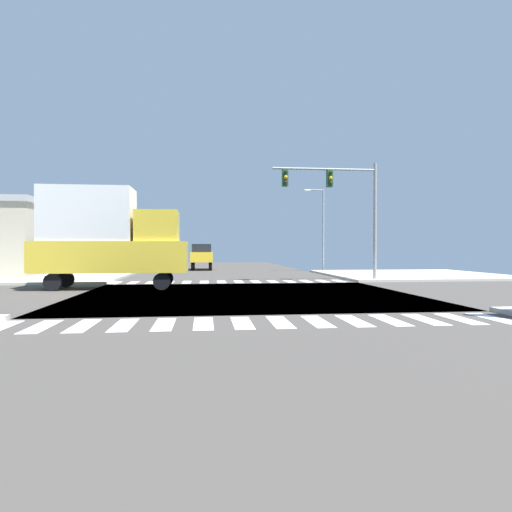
# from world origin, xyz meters

# --- Properties ---
(ground) EXTENTS (90.00, 90.00, 0.05)m
(ground) POSITION_xyz_m (0.00, 0.00, -0.03)
(ground) COLOR #403C38
(sidewalk_corner_ne) EXTENTS (12.00, 12.00, 0.14)m
(sidewalk_corner_ne) POSITION_xyz_m (13.00, 12.00, 0.07)
(sidewalk_corner_ne) COLOR #B2ADA3
(sidewalk_corner_ne) RESTS_ON ground
(sidewalk_corner_nw) EXTENTS (12.00, 12.00, 0.14)m
(sidewalk_corner_nw) POSITION_xyz_m (-13.00, 12.00, 0.07)
(sidewalk_corner_nw) COLOR #B1B09F
(sidewalk_corner_nw) RESTS_ON ground
(crosswalk_near) EXTENTS (13.50, 2.00, 0.01)m
(crosswalk_near) POSITION_xyz_m (-0.25, -7.30, 0.00)
(crosswalk_near) COLOR white
(crosswalk_near) RESTS_ON ground
(crosswalk_far) EXTENTS (13.50, 2.00, 0.01)m
(crosswalk_far) POSITION_xyz_m (-0.25, 7.30, 0.00)
(crosswalk_far) COLOR white
(crosswalk_far) RESTS_ON ground
(traffic_signal_mast) EXTENTS (6.30, 0.55, 7.01)m
(traffic_signal_mast) POSITION_xyz_m (6.05, 7.06, 5.16)
(traffic_signal_mast) COLOR gray
(traffic_signal_mast) RESTS_ON ground
(street_lamp) EXTENTS (1.78, 0.32, 7.00)m
(street_lamp) POSITION_xyz_m (8.02, 18.55, 4.26)
(street_lamp) COLOR gray
(street_lamp) RESTS_ON ground
(box_truck_nearside_1) EXTENTS (7.20, 2.40, 4.85)m
(box_truck_nearside_1) POSITION_xyz_m (-6.40, 3.50, 2.56)
(box_truck_nearside_1) COLOR black
(box_truck_nearside_1) RESTS_ON ground
(suv_queued_2) EXTENTS (1.96, 4.60, 2.34)m
(suv_queued_2) POSITION_xyz_m (-2.00, 22.58, 1.39)
(suv_queued_2) COLOR black
(suv_queued_2) RESTS_ON ground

